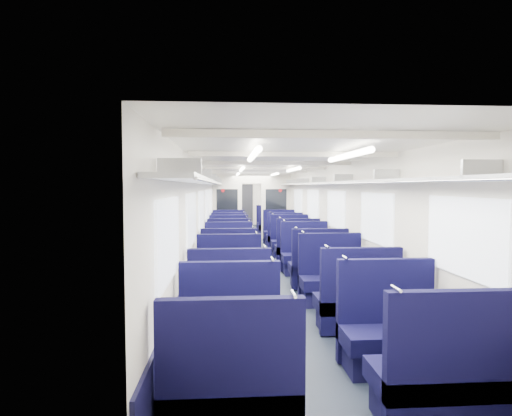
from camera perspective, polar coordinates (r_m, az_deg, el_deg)
The scene contains 37 objects.
floor at distance 11.40m, azimuth 0.39°, elevation -6.55°, with size 2.80×18.00×0.01m, color black.
ceiling at distance 11.25m, azimuth 0.39°, elevation 5.33°, with size 2.80×18.00×0.01m, color white.
wall_left at distance 11.25m, azimuth -6.74°, elevation -0.68°, with size 0.02×18.00×2.35m, color silver.
dado_left at distance 11.33m, azimuth -6.64°, elevation -4.84°, with size 0.03×17.90×0.70m, color black.
wall_right at distance 11.46m, azimuth 7.39°, elevation -0.61°, with size 0.02×18.00×2.35m, color silver.
dado_right at distance 11.54m, azimuth 7.29°, elevation -4.71°, with size 0.03×17.90×0.70m, color black.
wall_far at distance 20.24m, azimuth -1.52°, elevation 0.99°, with size 2.80×0.02×2.35m, color silver.
luggage_rack_left at distance 11.22m, azimuth -5.81°, elevation 3.40°, with size 0.36×17.40×0.18m.
luggage_rack_right at distance 11.40m, azimuth 6.49°, elevation 3.39°, with size 0.36×17.40×0.18m.
windows at distance 10.80m, azimuth 0.57°, elevation 0.49°, with size 2.78×15.60×0.75m.
ceiling_fittings at distance 10.99m, azimuth 0.50°, elevation 5.07°, with size 2.70×16.06×0.11m.
end_door at distance 20.19m, azimuth -1.52°, elevation 0.49°, with size 0.75×0.06×2.00m, color black.
bulkhead at distance 14.66m, azimuth -0.61°, elevation 0.43°, with size 2.80×0.10×2.35m.
seat_0 at distance 3.33m, azimuth -3.53°, elevation -24.63°, with size 1.04×0.57×1.16m.
seat_1 at distance 3.80m, azimuth 24.39°, elevation -21.21°, with size 1.04×0.57×1.16m.
seat_2 at distance 4.33m, azimuth -3.63°, elevation -17.89°, with size 1.04×0.57×1.16m.
seat_3 at distance 4.67m, azimuth 18.11°, elevation -16.43°, with size 1.04×0.57×1.16m.
seat_4 at distance 5.43m, azimuth -3.70°, elevation -13.49°, with size 1.04×0.57×1.16m.
seat_5 at distance 5.64m, azimuth 13.87°, elevation -12.93°, with size 1.04×0.57×1.16m.
seat_6 at distance 6.64m, azimuth -3.74°, elevation -10.41°, with size 1.04×0.57×1.16m.
seat_7 at distance 6.87m, azimuth 10.45°, elevation -9.99°, with size 1.04×0.57×1.16m.
seat_8 at distance 7.79m, azimuth -3.77°, elevation -8.40°, with size 1.04×0.57×1.16m.
seat_9 at distance 7.81m, azimuth 8.64°, elevation -8.40°, with size 1.04×0.57×1.16m.
seat_10 at distance 8.86m, azimuth -3.79°, elevation -7.00°, with size 1.04×0.57×1.16m.
seat_11 at distance 9.05m, azimuth 6.86°, elevation -6.81°, with size 1.04×0.57×1.16m.
seat_12 at distance 10.03m, azimuth -3.80°, elevation -5.82°, with size 1.04×0.57×1.16m.
seat_13 at distance 10.05m, azimuth 5.75°, elevation -5.81°, with size 1.04×0.57×1.16m.
seat_14 at distance 10.99m, azimuth -3.82°, elevation -5.04°, with size 1.04×0.57×1.16m.
seat_15 at distance 11.20m, azimuth 4.74°, elevation -4.89°, with size 1.04×0.57×1.16m.
seat_16 at distance 12.29m, azimuth -3.83°, elevation -4.18°, with size 1.04×0.57×1.16m.
seat_17 at distance 12.28m, azimuth 3.96°, elevation -4.19°, with size 1.04×0.57×1.16m.
seat_18 at distance 13.33m, azimuth -3.83°, elevation -3.61°, with size 1.04×0.57×1.16m.
seat_19 at distance 13.46m, azimuth 3.26°, elevation -3.55°, with size 1.04×0.57×1.16m.
seat_20 at distance 15.45m, azimuth -3.85°, elevation -2.70°, with size 1.04×0.57×1.16m.
seat_21 at distance 15.52m, azimuth 2.30°, elevation -2.67°, with size 1.04×0.57×1.16m.
seat_22 at distance 16.68m, azimuth -3.85°, elevation -2.27°, with size 1.04×0.57×1.16m.
seat_23 at distance 16.64m, azimuth 1.88°, elevation -2.28°, with size 1.04×0.57×1.16m.
Camera 1 is at (-0.85, -11.21, 1.90)m, focal length 28.74 mm.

